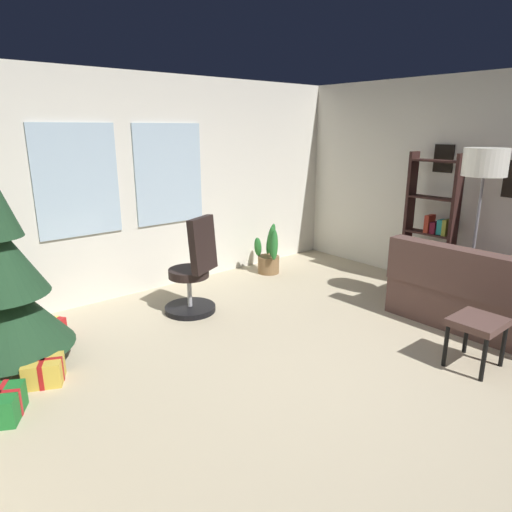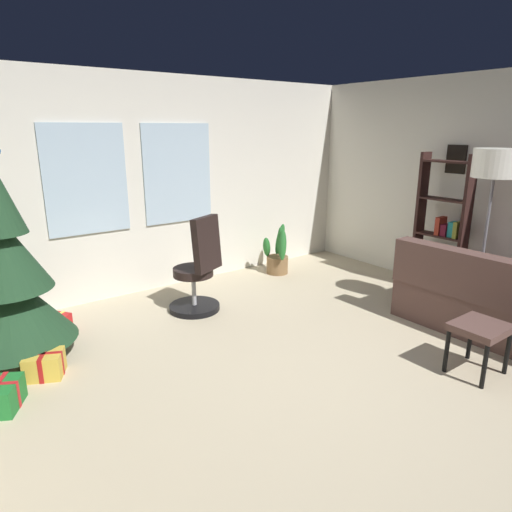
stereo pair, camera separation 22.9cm
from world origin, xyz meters
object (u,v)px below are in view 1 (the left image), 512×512
(gift_box_green, at_px, (1,405))
(office_chair, at_px, (194,277))
(footstool, at_px, (477,326))
(holiday_tree, at_px, (1,283))
(gift_box_gold, at_px, (44,371))
(floor_lamp, at_px, (484,171))
(bookshelf, at_px, (431,230))
(gift_box_red, at_px, (49,330))
(potted_plant, at_px, (269,254))

(gift_box_green, distance_m, office_chair, 2.21)
(footstool, relative_size, gift_box_green, 1.08)
(gift_box_green, bearing_deg, holiday_tree, 72.30)
(gift_box_gold, distance_m, floor_lamp, 4.48)
(office_chair, bearing_deg, floor_lamp, -40.24)
(floor_lamp, bearing_deg, gift_box_green, 164.56)
(holiday_tree, height_order, bookshelf, holiday_tree)
(footstool, distance_m, gift_box_green, 3.72)
(gift_box_red, distance_m, gift_box_gold, 0.87)
(bookshelf, height_order, floor_lamp, floor_lamp)
(footstool, height_order, holiday_tree, holiday_tree)
(holiday_tree, distance_m, gift_box_red, 0.85)
(gift_box_green, relative_size, bookshelf, 0.24)
(gift_box_gold, bearing_deg, gift_box_red, 71.71)
(office_chair, bearing_deg, gift_box_gold, -165.41)
(gift_box_gold, relative_size, bookshelf, 0.22)
(footstool, bearing_deg, holiday_tree, 139.66)
(gift_box_green, height_order, office_chair, office_chair)
(office_chair, relative_size, floor_lamp, 0.61)
(office_chair, distance_m, potted_plant, 1.65)
(footstool, relative_size, floor_lamp, 0.25)
(gift_box_red, distance_m, bookshelf, 4.49)
(bookshelf, bearing_deg, potted_plant, 124.73)
(gift_box_red, bearing_deg, gift_box_green, -119.87)
(gift_box_gold, bearing_deg, office_chair, 14.59)
(gift_box_red, relative_size, office_chair, 0.32)
(footstool, bearing_deg, office_chair, 115.22)
(gift_box_green, bearing_deg, gift_box_gold, 38.16)
(gift_box_gold, bearing_deg, holiday_tree, 104.46)
(footstool, distance_m, office_chair, 2.79)
(holiday_tree, height_order, potted_plant, holiday_tree)
(gift_box_gold, bearing_deg, floor_lamp, -20.50)
(gift_box_red, bearing_deg, office_chair, -15.01)
(footstool, bearing_deg, gift_box_gold, 144.22)
(holiday_tree, relative_size, gift_box_red, 6.29)
(holiday_tree, height_order, gift_box_green, holiday_tree)
(gift_box_red, relative_size, bookshelf, 0.21)
(gift_box_green, xyz_separation_m, gift_box_gold, (0.37, 0.29, -0.00))
(holiday_tree, bearing_deg, office_chair, -1.05)
(gift_box_green, height_order, bookshelf, bookshelf)
(holiday_tree, distance_m, bookshelf, 4.71)
(footstool, xyz_separation_m, office_chair, (-1.19, 2.52, 0.04))
(potted_plant, bearing_deg, floor_lamp, -73.56)
(gift_box_green, xyz_separation_m, potted_plant, (3.62, 1.25, 0.17))
(footstool, relative_size, office_chair, 0.41)
(footstool, relative_size, gift_box_gold, 1.20)
(holiday_tree, relative_size, gift_box_gold, 6.03)
(gift_box_red, xyz_separation_m, gift_box_green, (-0.64, -1.11, 0.02))
(holiday_tree, height_order, floor_lamp, holiday_tree)
(footstool, relative_size, gift_box_red, 1.25)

